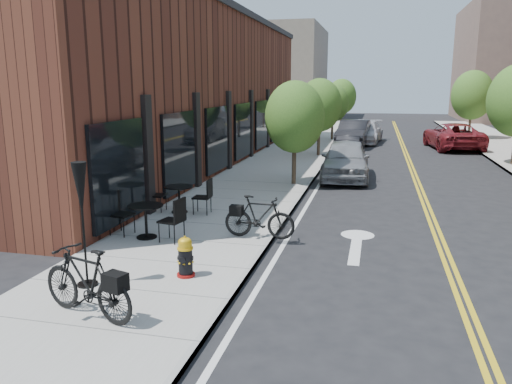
% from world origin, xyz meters
% --- Properties ---
extents(ground, '(120.00, 120.00, 0.00)m').
position_xyz_m(ground, '(0.00, 0.00, 0.00)').
color(ground, black).
rests_on(ground, ground).
extents(sidewalk_near, '(4.00, 70.00, 0.12)m').
position_xyz_m(sidewalk_near, '(-2.00, 10.00, 0.06)').
color(sidewalk_near, '#9E9B93').
rests_on(sidewalk_near, ground).
extents(building_near, '(5.00, 28.00, 7.00)m').
position_xyz_m(building_near, '(-6.50, 14.00, 3.50)').
color(building_near, '#462016').
rests_on(building_near, ground).
extents(bg_building_left, '(8.00, 14.00, 10.00)m').
position_xyz_m(bg_building_left, '(-8.00, 48.00, 5.00)').
color(bg_building_left, '#726656').
rests_on(bg_building_left, ground).
extents(tree_near_a, '(2.20, 2.20, 3.81)m').
position_xyz_m(tree_near_a, '(-0.60, 9.00, 2.60)').
color(tree_near_a, '#382B1E').
rests_on(tree_near_a, sidewalk_near).
extents(tree_near_b, '(2.30, 2.30, 3.98)m').
position_xyz_m(tree_near_b, '(-0.60, 17.00, 2.71)').
color(tree_near_b, '#382B1E').
rests_on(tree_near_b, sidewalk_near).
extents(tree_near_c, '(2.10, 2.10, 3.67)m').
position_xyz_m(tree_near_c, '(-0.60, 25.00, 2.53)').
color(tree_near_c, '#382B1E').
rests_on(tree_near_c, sidewalk_near).
extents(tree_near_d, '(2.40, 2.40, 4.11)m').
position_xyz_m(tree_near_d, '(-0.60, 33.00, 2.79)').
color(tree_near_d, '#382B1E').
rests_on(tree_near_d, sidewalk_near).
extents(tree_far_c, '(2.80, 2.80, 4.62)m').
position_xyz_m(tree_far_c, '(8.60, 28.00, 3.06)').
color(tree_far_c, '#382B1E').
rests_on(tree_far_c, sidewalk_far).
extents(fire_hydrant, '(0.40, 0.40, 0.81)m').
position_xyz_m(fire_hydrant, '(-1.14, -0.66, 0.50)').
color(fire_hydrant, maroon).
rests_on(fire_hydrant, sidewalk_near).
extents(bicycle_left, '(2.02, 1.10, 1.17)m').
position_xyz_m(bicycle_left, '(-2.02, -2.66, 0.71)').
color(bicycle_left, black).
rests_on(bicycle_left, sidewalk_near).
extents(bicycle_right, '(1.76, 0.54, 1.05)m').
position_xyz_m(bicycle_right, '(-0.30, 2.07, 0.65)').
color(bicycle_right, black).
rests_on(bicycle_right, sidewalk_near).
extents(bistro_set_b, '(2.02, 0.99, 1.06)m').
position_xyz_m(bistro_set_b, '(-2.98, 1.45, 0.65)').
color(bistro_set_b, black).
rests_on(bistro_set_b, sidewalk_near).
extents(bistro_set_c, '(1.88, 0.84, 1.01)m').
position_xyz_m(bistro_set_c, '(-3.14, 3.95, 0.63)').
color(bistro_set_c, black).
rests_on(bistro_set_c, sidewalk_near).
extents(patio_umbrella, '(0.37, 0.37, 2.32)m').
position_xyz_m(patio_umbrella, '(-2.75, -1.52, 1.78)').
color(patio_umbrella, black).
rests_on(patio_umbrella, sidewalk_near).
extents(parked_car_a, '(2.03, 4.70, 1.58)m').
position_xyz_m(parked_car_a, '(1.18, 11.08, 0.79)').
color(parked_car_a, gray).
rests_on(parked_car_a, ground).
extents(parked_car_b, '(2.13, 5.03, 1.61)m').
position_xyz_m(parked_car_b, '(0.97, 22.36, 0.81)').
color(parked_car_b, black).
rests_on(parked_car_b, ground).
extents(parked_car_c, '(2.50, 5.10, 1.43)m').
position_xyz_m(parked_car_c, '(1.60, 24.44, 0.71)').
color(parked_car_c, '#BAB9BE').
rests_on(parked_car_c, ground).
extents(parked_car_far, '(3.27, 5.87, 1.55)m').
position_xyz_m(parked_car_far, '(6.77, 22.30, 0.78)').
color(parked_car_far, maroon).
rests_on(parked_car_far, ground).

